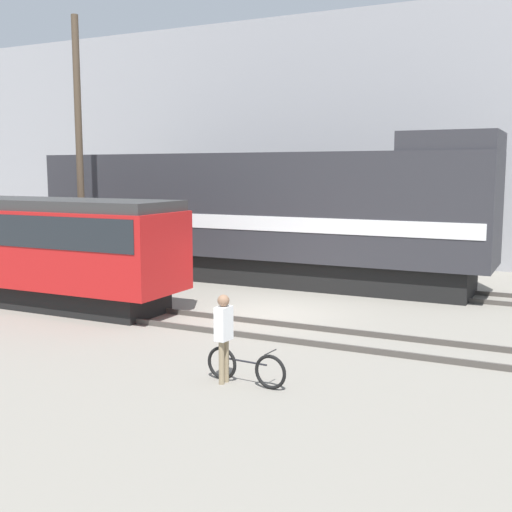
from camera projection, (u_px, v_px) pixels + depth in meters
name	position (u px, v px, depth m)	size (l,w,h in m)	color
ground_plane	(268.00, 314.00, 18.49)	(120.00, 120.00, 0.00)	gray
track_near	(236.00, 326.00, 16.74)	(60.00, 1.50, 0.14)	#47423D
track_far	(326.00, 284.00, 22.82)	(60.00, 1.51, 0.14)	#47423D
building_backdrop	(396.00, 140.00, 30.42)	(46.89, 6.00, 11.05)	#99999E
freight_locomotive	(256.00, 214.00, 23.72)	(17.17, 3.04, 5.31)	black
streetcar	(37.00, 244.00, 19.51)	(9.58, 2.54, 3.26)	black
bicycle	(246.00, 367.00, 12.35)	(1.77, 0.44, 0.73)	black
person	(224.00, 329.00, 12.33)	(0.25, 0.38, 1.75)	#8C7A5B
utility_pole_left	(79.00, 153.00, 22.70)	(0.25, 0.25, 9.43)	#4C3D2D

